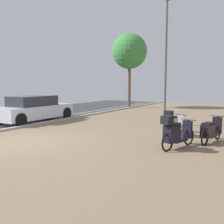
{
  "coord_description": "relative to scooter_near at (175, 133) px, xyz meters",
  "views": [
    {
      "loc": [
        6.99,
        -5.72,
        1.99
      ],
      "look_at": [
        3.59,
        -0.08,
        1.24
      ],
      "focal_mm": 40.87,
      "sensor_mm": 36.0,
      "label": 1
    }
  ],
  "objects": [
    {
      "name": "parked_car_near",
      "position": [
        -8.17,
        1.85,
        0.16
      ],
      "size": [
        1.78,
        4.24,
        1.33
      ],
      "color": "silver",
      "rests_on": "ground"
    },
    {
      "name": "ground",
      "position": [
        -3.27,
        -1.8,
        -0.5
      ],
      "size": [
        21.0,
        40.0,
        0.13
      ],
      "color": "#2B2C2C"
    },
    {
      "name": "scooter_near",
      "position": [
        0.0,
        0.0,
        0.0
      ],
      "size": [
        0.76,
        1.71,
        1.07
      ],
      "color": "black",
      "rests_on": "ground"
    },
    {
      "name": "street_tree",
      "position": [
        -7.35,
        11.24,
        4.08
      ],
      "size": [
        2.84,
        2.84,
        6.0
      ],
      "color": "brown",
      "rests_on": "ground"
    },
    {
      "name": "lamp_post",
      "position": [
        -1.78,
        4.05,
        2.82
      ],
      "size": [
        0.2,
        0.52,
        5.96
      ],
      "color": "slate",
      "rests_on": "ground"
    },
    {
      "name": "scooter_mid",
      "position": [
        0.78,
        1.38,
        -0.08
      ],
      "size": [
        0.61,
        1.81,
        0.87
      ],
      "color": "black",
      "rests_on": "ground"
    },
    {
      "name": "scooter_far",
      "position": [
        -0.69,
        1.98,
        -0.03
      ],
      "size": [
        0.53,
        1.73,
        1.01
      ],
      "color": "black",
      "rests_on": "ground"
    }
  ]
}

